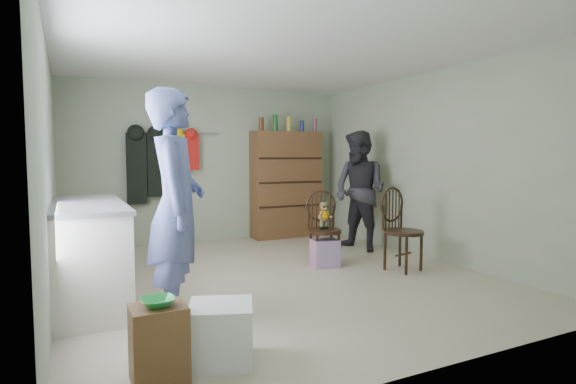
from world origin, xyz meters
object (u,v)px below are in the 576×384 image
chair_far (400,226)px  dresser (286,184)px  counter (89,252)px  chair_front (323,223)px

chair_far → dresser: bearing=81.3°
counter → chair_front: 2.75m
chair_front → chair_far: (0.69, -0.63, 0.01)m
counter → chair_far: 3.45m
chair_far → dresser: (-0.23, 2.66, 0.37)m
chair_far → counter: bearing=160.4°
counter → chair_front: (2.74, 0.27, 0.06)m
chair_far → dresser: 2.69m
chair_front → dresser: dresser is taller
chair_front → chair_far: chair_far is taller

